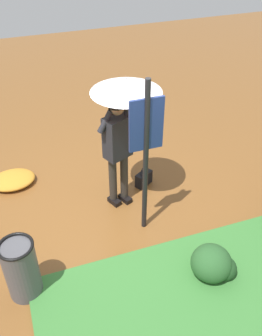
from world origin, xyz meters
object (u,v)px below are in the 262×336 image
Objects in this scene: handbag at (144,178)px; person_with_umbrella at (122,112)px; info_sign_post at (146,143)px; trash_bin at (21,269)px.

person_with_umbrella is at bearing -151.88° from handbag.
info_sign_post is (0.09, -0.65, -0.11)m from person_with_umbrella.
person_with_umbrella is 2.36m from trash_bin.
person_with_umbrella is 0.67m from info_sign_post.
handbag is 0.44× the size of trash_bin.
info_sign_post reaches higher than person_with_umbrella.
person_with_umbrella reaches higher than handbag.
handbag is (0.43, 0.23, -1.42)m from person_with_umbrella.
person_with_umbrella is 5.53× the size of handbag.
info_sign_post is at bearing 18.08° from trash_bin.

